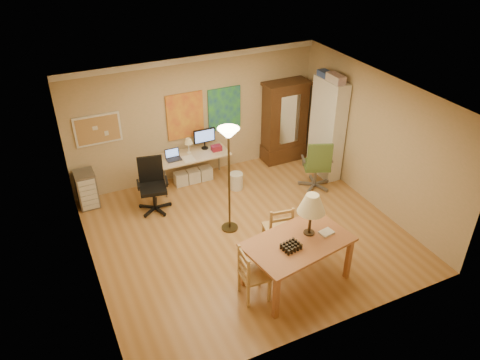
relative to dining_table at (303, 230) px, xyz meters
name	(u,v)px	position (x,y,z in m)	size (l,w,h in m)	color
floor	(247,233)	(-0.27, 1.42, -0.98)	(5.50, 5.50, 0.00)	#A16C39
crown_molding	(194,59)	(-0.27, 3.88, 1.66)	(5.50, 0.08, 0.12)	white
corkboard	(98,130)	(-2.32, 3.89, 0.52)	(0.90, 0.04, 0.62)	tan
art_panel_left	(185,116)	(-0.52, 3.89, 0.47)	(0.80, 0.04, 1.00)	yellow
art_panel_right	(224,109)	(0.38, 3.89, 0.47)	(0.75, 0.04, 0.95)	#225789
dining_table	(303,230)	(0.00, 0.00, 0.00)	(1.80, 1.26, 1.55)	#9B5732
ladder_chair_back	(278,229)	(0.02, 0.79, -0.53)	(0.51, 0.49, 0.96)	tan
ladder_chair_left	(252,276)	(-0.89, -0.05, -0.55)	(0.44, 0.46, 0.93)	tan
torchiere_lamp	(229,150)	(-0.49, 1.70, 0.69)	(0.38, 0.38, 2.09)	#3C2F18
computer_desk	(194,165)	(-0.49, 3.57, -0.56)	(1.54, 0.67, 1.16)	tan
office_chair_black	(154,196)	(-1.59, 2.94, -0.69)	(0.68, 0.68, 1.10)	black
office_chair_green	(316,175)	(1.77, 2.24, -0.68)	(0.71, 0.71, 1.15)	slate
drawer_cart	(87,189)	(-2.76, 3.64, -0.60)	(0.38, 0.46, 0.76)	slate
armoire	(284,127)	(1.78, 3.66, -0.15)	(1.04, 0.49, 1.91)	#35190E
bookshelf	(327,129)	(2.28, 2.70, 0.11)	(0.33, 0.88, 2.20)	white
wastebin	(236,181)	(0.22, 2.94, -0.80)	(0.29, 0.29, 0.36)	silver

